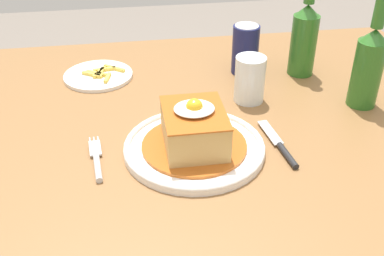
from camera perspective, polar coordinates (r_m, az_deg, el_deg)
dining_table at (r=1.05m, az=-0.65°, el=-3.77°), size 1.34×0.94×0.72m
main_plate at (r=0.91m, az=0.20°, el=-2.32°), size 0.27×0.27×0.02m
sandwich_meal at (r=0.88m, az=0.21°, el=-0.24°), size 0.20×0.20×0.10m
fork at (r=0.89m, az=-11.41°, el=-3.97°), size 0.03×0.14×0.01m
knife at (r=0.92m, az=10.84°, el=-2.45°), size 0.03×0.17×0.01m
soda_can at (r=1.19m, az=6.45°, el=9.41°), size 0.07×0.07×0.12m
beer_bottle_green at (r=1.09m, az=20.56°, el=7.30°), size 0.06×0.06×0.27m
beer_bottle_green_far at (r=1.20m, az=13.41°, el=10.77°), size 0.06×0.06×0.27m
drinking_glass at (r=1.07m, az=6.96°, el=5.51°), size 0.07×0.07×0.10m
side_plate_fries at (r=1.20m, az=-11.20°, el=6.25°), size 0.17×0.17×0.02m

